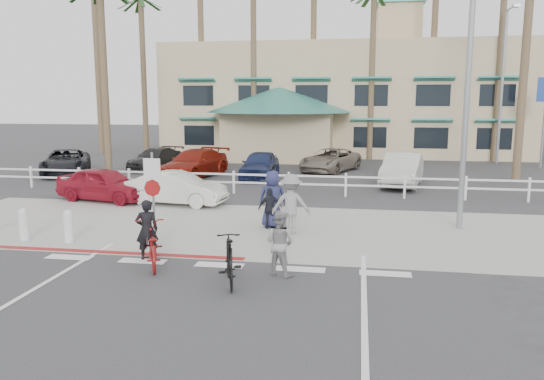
% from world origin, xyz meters
% --- Properties ---
extents(ground, '(140.00, 140.00, 0.00)m').
position_xyz_m(ground, '(0.00, 0.00, 0.00)').
color(ground, '#333335').
extents(bike_path, '(12.00, 16.00, 0.01)m').
position_xyz_m(bike_path, '(0.00, -2.00, 0.00)').
color(bike_path, '#333335').
rests_on(bike_path, ground).
extents(sidewalk_plaza, '(22.00, 7.00, 0.01)m').
position_xyz_m(sidewalk_plaza, '(0.00, 4.50, 0.01)').
color(sidewalk_plaza, gray).
rests_on(sidewalk_plaza, ground).
extents(cross_street, '(40.00, 5.00, 0.01)m').
position_xyz_m(cross_street, '(0.00, 8.50, 0.00)').
color(cross_street, '#333335').
rests_on(cross_street, ground).
extents(parking_lot, '(50.00, 16.00, 0.01)m').
position_xyz_m(parking_lot, '(0.00, 18.00, 0.00)').
color(parking_lot, '#333335').
rests_on(parking_lot, ground).
extents(curb_red, '(7.00, 0.25, 0.02)m').
position_xyz_m(curb_red, '(-3.00, 1.20, 0.01)').
color(curb_red, maroon).
rests_on(curb_red, ground).
extents(rail_fence, '(29.40, 0.16, 1.00)m').
position_xyz_m(rail_fence, '(0.50, 10.50, 0.50)').
color(rail_fence, silver).
rests_on(rail_fence, ground).
extents(building, '(28.00, 16.00, 11.30)m').
position_xyz_m(building, '(2.00, 31.00, 5.65)').
color(building, '#CAB38A').
rests_on(building, ground).
extents(sign_post, '(0.50, 0.10, 2.90)m').
position_xyz_m(sign_post, '(-2.30, 2.20, 1.45)').
color(sign_post, gray).
rests_on(sign_post, ground).
extents(bollard_0, '(0.26, 0.26, 0.95)m').
position_xyz_m(bollard_0, '(-4.80, 2.00, 0.47)').
color(bollard_0, silver).
rests_on(bollard_0, ground).
extents(bollard_1, '(0.26, 0.26, 0.95)m').
position_xyz_m(bollard_1, '(-6.20, 2.00, 0.47)').
color(bollard_1, silver).
rests_on(bollard_1, ground).
extents(streetlight_0, '(0.60, 2.00, 9.00)m').
position_xyz_m(streetlight_0, '(6.50, 5.50, 4.50)').
color(streetlight_0, gray).
rests_on(streetlight_0, ground).
extents(streetlight_1, '(0.60, 2.00, 9.50)m').
position_xyz_m(streetlight_1, '(12.00, 24.00, 4.75)').
color(streetlight_1, gray).
rests_on(streetlight_1, ground).
extents(info_sign, '(1.20, 0.16, 5.60)m').
position_xyz_m(info_sign, '(14.00, 22.00, 2.80)').
color(info_sign, navy).
rests_on(info_sign, ground).
extents(palm_0, '(4.00, 4.00, 15.00)m').
position_xyz_m(palm_0, '(-16.00, 26.00, 7.50)').
color(palm_0, '#163614').
rests_on(palm_0, ground).
extents(palm_1, '(4.00, 4.00, 13.00)m').
position_xyz_m(palm_1, '(-12.00, 25.00, 6.50)').
color(palm_1, '#163614').
rests_on(palm_1, ground).
extents(palm_2, '(4.00, 4.00, 16.00)m').
position_xyz_m(palm_2, '(-8.00, 26.00, 8.00)').
color(palm_2, '#163614').
rests_on(palm_2, ground).
extents(palm_3, '(4.00, 4.00, 14.00)m').
position_xyz_m(palm_3, '(-4.00, 25.00, 7.00)').
color(palm_3, '#163614').
rests_on(palm_3, ground).
extents(palm_4, '(4.00, 4.00, 15.00)m').
position_xyz_m(palm_4, '(0.00, 26.00, 7.50)').
color(palm_4, '#163614').
rests_on(palm_4, ground).
extents(palm_5, '(4.00, 4.00, 13.00)m').
position_xyz_m(palm_5, '(4.00, 25.00, 6.50)').
color(palm_5, '#163614').
rests_on(palm_5, ground).
extents(palm_6, '(4.00, 4.00, 17.00)m').
position_xyz_m(palm_6, '(8.00, 26.00, 8.50)').
color(palm_6, '#163614').
rests_on(palm_6, ground).
extents(palm_7, '(4.00, 4.00, 14.00)m').
position_xyz_m(palm_7, '(12.00, 25.00, 7.00)').
color(palm_7, '#163614').
rests_on(palm_7, ground).
extents(palm_10, '(4.00, 4.00, 12.00)m').
position_xyz_m(palm_10, '(-10.00, 15.00, 6.00)').
color(palm_10, '#163614').
rests_on(palm_10, ground).
extents(palm_11, '(4.00, 4.00, 14.00)m').
position_xyz_m(palm_11, '(11.00, 16.00, 7.00)').
color(palm_11, '#163614').
rests_on(palm_11, ground).
extents(bike_red, '(1.48, 2.11, 1.05)m').
position_xyz_m(bike_red, '(-1.63, 0.31, 0.53)').
color(bike_red, maroon).
rests_on(bike_red, ground).
extents(rider_red, '(0.67, 0.57, 1.56)m').
position_xyz_m(rider_red, '(-1.94, 0.80, 0.78)').
color(rider_red, black).
rests_on(rider_red, ground).
extents(bike_black, '(1.02, 1.89, 1.09)m').
position_xyz_m(bike_black, '(0.56, -0.61, 0.55)').
color(bike_black, black).
rests_on(bike_black, ground).
extents(rider_black, '(0.91, 0.82, 1.53)m').
position_xyz_m(rider_black, '(1.56, 0.17, 0.77)').
color(rider_black, gray).
rests_on(rider_black, ground).
extents(pedestrian_a, '(1.19, 0.69, 1.83)m').
position_xyz_m(pedestrian_a, '(1.33, 4.01, 0.92)').
color(pedestrian_a, gray).
rests_on(pedestrian_a, ground).
extents(pedestrian_child, '(0.83, 0.55, 1.31)m').
position_xyz_m(pedestrian_child, '(0.60, 4.53, 0.66)').
color(pedestrian_child, black).
rests_on(pedestrian_child, ground).
extents(pedestrian_b, '(0.93, 0.63, 1.84)m').
position_xyz_m(pedestrian_b, '(0.65, 4.74, 0.92)').
color(pedestrian_b, '#242750').
rests_on(pedestrian_b, ground).
extents(car_white_sedan, '(4.02, 1.84, 1.28)m').
position_xyz_m(car_white_sedan, '(-3.62, 7.80, 0.64)').
color(car_white_sedan, silver).
rests_on(car_white_sedan, ground).
extents(car_red_compact, '(4.22, 2.44, 1.35)m').
position_xyz_m(car_red_compact, '(-6.76, 8.09, 0.68)').
color(car_red_compact, maroon).
rests_on(car_red_compact, ground).
extents(lot_car_0, '(4.12, 5.43, 1.37)m').
position_xyz_m(lot_car_0, '(-12.38, 14.83, 0.68)').
color(lot_car_0, black).
rests_on(lot_car_0, ground).
extents(lot_car_1, '(3.12, 5.27, 1.43)m').
position_xyz_m(lot_car_1, '(-5.23, 15.04, 0.72)').
color(lot_car_1, maroon).
rests_on(lot_car_1, ground).
extents(lot_car_2, '(1.72, 4.17, 1.41)m').
position_xyz_m(lot_car_2, '(-1.73, 15.18, 0.71)').
color(lot_car_2, '#1A244C').
rests_on(lot_car_2, ground).
extents(lot_car_3, '(2.44, 4.87, 1.53)m').
position_xyz_m(lot_car_3, '(5.35, 13.96, 0.77)').
color(lot_car_3, beige).
rests_on(lot_car_3, ground).
extents(lot_car_4, '(2.48, 4.52, 1.24)m').
position_xyz_m(lot_car_4, '(-8.39, 17.61, 0.62)').
color(lot_car_4, black).
rests_on(lot_car_4, ground).
extents(lot_car_5, '(3.73, 5.10, 1.29)m').
position_xyz_m(lot_car_5, '(1.71, 18.41, 0.64)').
color(lot_car_5, slate).
rests_on(lot_car_5, ground).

